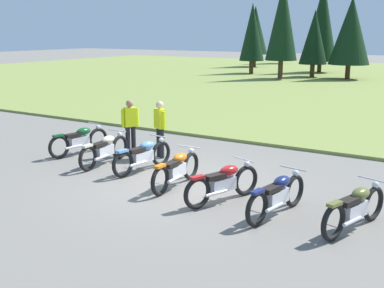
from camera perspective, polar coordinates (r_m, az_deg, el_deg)
The scene contains 10 objects.
ground_plane at distance 11.52m, azimuth -1.57°, elevation -4.95°, with size 140.00×140.00×0.00m, color slate.
motorcycle_british_green at distance 14.67m, azimuth -13.36°, elevation 0.47°, with size 0.65×2.08×0.88m.
motorcycle_cream at distance 13.36m, azimuth -10.44°, elevation -0.64°, with size 0.62×2.10×0.88m.
motorcycle_sky_blue at distance 12.58m, azimuth -5.90°, elevation -1.36°, with size 0.62×2.09×0.88m.
motorcycle_orange at distance 11.27m, azimuth -1.86°, elevation -3.03°, with size 0.62×2.10×0.88m.
motorcycle_red at distance 10.31m, azimuth 3.76°, elevation -4.64°, with size 0.92×2.00×0.88m.
motorcycle_navy at distance 9.68m, azimuth 10.19°, elevation -6.04°, with size 0.64×2.09×0.88m.
motorcycle_olive at distance 9.37m, azimuth 18.99°, elevation -7.25°, with size 0.83×2.04×0.88m.
rider_in_hivis_vest at distance 13.83m, azimuth -3.86°, elevation 2.20°, with size 0.50×0.36×1.67m.
rider_near_row_end at distance 14.17m, azimuth -7.43°, elevation 2.38°, with size 0.37×0.49×1.67m.
Camera 1 is at (5.99, -9.15, 3.62)m, focal length 44.43 mm.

